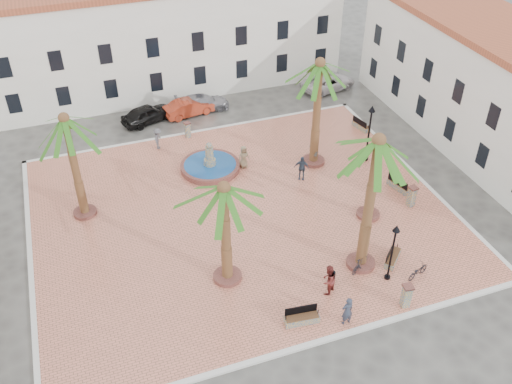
% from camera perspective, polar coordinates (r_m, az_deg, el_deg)
% --- Properties ---
extents(ground, '(120.00, 120.00, 0.00)m').
position_cam_1_polar(ground, '(36.85, -1.46, -2.31)').
color(ground, '#56544F').
rests_on(ground, ground).
extents(plaza, '(26.00, 22.00, 0.15)m').
position_cam_1_polar(plaza, '(36.80, -1.47, -2.22)').
color(plaza, '#E07E62').
rests_on(plaza, ground).
extents(kerb_n, '(26.30, 0.30, 0.16)m').
position_cam_1_polar(kerb_n, '(45.55, -5.91, 6.00)').
color(kerb_n, silver).
rests_on(kerb_n, ground).
extents(kerb_s, '(26.30, 0.30, 0.16)m').
position_cam_1_polar(kerb_s, '(29.59, 5.59, -14.89)').
color(kerb_s, silver).
rests_on(kerb_s, ground).
extents(kerb_e, '(0.30, 22.30, 0.16)m').
position_cam_1_polar(kerb_e, '(41.86, 15.65, 1.66)').
color(kerb_e, silver).
rests_on(kerb_e, ground).
extents(kerb_w, '(0.30, 22.30, 0.16)m').
position_cam_1_polar(kerb_w, '(35.97, -21.63, -6.47)').
color(kerb_w, silver).
rests_on(kerb_w, ground).
extents(building_north, '(30.40, 7.40, 9.50)m').
position_cam_1_polar(building_north, '(51.47, -8.94, 15.29)').
color(building_north, white).
rests_on(building_north, ground).
extents(building_east, '(7.40, 26.40, 9.00)m').
position_cam_1_polar(building_east, '(45.10, 22.73, 9.32)').
color(building_east, white).
rests_on(building_east, ground).
extents(fountain, '(4.23, 4.23, 2.18)m').
position_cam_1_polar(fountain, '(40.77, -4.62, 2.66)').
color(fountain, brown).
rests_on(fountain, plaza).
extents(palm_nw, '(4.84, 4.84, 7.34)m').
position_cam_1_polar(palm_nw, '(34.95, -18.43, 5.90)').
color(palm_nw, brown).
rests_on(palm_nw, plaza).
extents(palm_sw, '(5.24, 5.24, 6.65)m').
position_cam_1_polar(palm_sw, '(28.84, -3.18, -0.89)').
color(palm_sw, brown).
rests_on(palm_sw, plaza).
extents(palm_s, '(5.41, 5.41, 8.76)m').
position_cam_1_polar(palm_s, '(29.17, 11.97, 3.56)').
color(palm_s, brown).
rests_on(palm_s, plaza).
extents(palm_e, '(4.84, 4.84, 5.92)m').
position_cam_1_polar(palm_e, '(34.48, 12.04, 3.96)').
color(palm_e, brown).
rests_on(palm_e, plaza).
extents(palm_ne, '(5.31, 5.31, 8.10)m').
position_cam_1_polar(palm_ne, '(38.38, 6.36, 11.52)').
color(palm_ne, brown).
rests_on(palm_ne, plaza).
extents(bench_s, '(1.87, 0.76, 0.96)m').
position_cam_1_polar(bench_s, '(30.15, 4.59, -12.48)').
color(bench_s, gray).
rests_on(bench_s, plaza).
extents(bench_se, '(1.61, 1.55, 0.90)m').
position_cam_1_polar(bench_se, '(34.16, 13.50, -6.39)').
color(bench_se, gray).
rests_on(bench_se, plaza).
extents(bench_e, '(1.00, 1.92, 0.97)m').
position_cam_1_polar(bench_e, '(39.87, 14.11, 0.62)').
color(bench_e, gray).
rests_on(bench_e, plaza).
extents(bench_ne, '(0.86, 1.75, 0.89)m').
position_cam_1_polar(bench_ne, '(46.27, 10.46, 6.54)').
color(bench_ne, gray).
rests_on(bench_ne, plaza).
extents(lamppost_s, '(0.42, 0.42, 3.86)m').
position_cam_1_polar(lamppost_s, '(31.49, 13.61, -5.00)').
color(lamppost_s, black).
rests_on(lamppost_s, plaza).
extents(lamppost_e, '(0.48, 0.48, 4.42)m').
position_cam_1_polar(lamppost_e, '(41.05, 11.34, 6.70)').
color(lamppost_e, black).
rests_on(lamppost_e, plaza).
extents(bollard_se, '(0.59, 0.59, 1.47)m').
position_cam_1_polar(bollard_se, '(31.46, 14.81, -9.98)').
color(bollard_se, gray).
rests_on(bollard_se, plaza).
extents(bollard_n, '(0.55, 0.55, 1.27)m').
position_cam_1_polar(bollard_n, '(44.51, -6.86, 6.23)').
color(bollard_n, gray).
rests_on(bollard_n, plaza).
extents(bollard_e, '(0.61, 0.61, 1.47)m').
position_cam_1_polar(bollard_e, '(38.29, 15.31, -0.39)').
color(bollard_e, gray).
rests_on(bollard_e, plaza).
extents(litter_bin, '(0.36, 0.36, 0.70)m').
position_cam_1_polar(litter_bin, '(32.26, 7.61, -8.41)').
color(litter_bin, black).
rests_on(litter_bin, plaza).
extents(cyclist_a, '(0.69, 0.48, 1.80)m').
position_cam_1_polar(cyclist_a, '(29.91, 9.11, -11.66)').
color(cyclist_a, '#2E3546').
rests_on(cyclist_a, plaza).
extents(bicycle_a, '(1.63, 1.00, 0.81)m').
position_cam_1_polar(bicycle_a, '(33.47, 15.88, -7.62)').
color(bicycle_a, black).
rests_on(bicycle_a, plaza).
extents(cyclist_b, '(1.17, 1.12, 1.90)m').
position_cam_1_polar(cyclist_b, '(31.21, 7.24, -8.72)').
color(cyclist_b, maroon).
rests_on(cyclist_b, plaza).
extents(bicycle_b, '(1.59, 1.17, 0.95)m').
position_cam_1_polar(bicycle_b, '(33.08, 10.37, -7.07)').
color(bicycle_b, black).
rests_on(bicycle_b, plaza).
extents(pedestrian_fountain_a, '(0.88, 0.62, 1.70)m').
position_cam_1_polar(pedestrian_fountain_a, '(40.57, -1.24, 3.54)').
color(pedestrian_fountain_a, '#8B7757').
rests_on(pedestrian_fountain_a, plaza).
extents(pedestrian_fountain_b, '(1.14, 0.89, 1.81)m').
position_cam_1_polar(pedestrian_fountain_b, '(39.43, 4.58, 2.42)').
color(pedestrian_fountain_b, '#303E4E').
rests_on(pedestrian_fountain_b, plaza).
extents(pedestrian_north, '(0.99, 1.23, 1.66)m').
position_cam_1_polar(pedestrian_north, '(43.33, -9.77, 5.29)').
color(pedestrian_north, '#555459').
rests_on(pedestrian_north, plaza).
extents(pedestrian_east, '(0.73, 1.61, 1.67)m').
position_cam_1_polar(pedestrian_east, '(41.38, 5.88, 4.03)').
color(pedestrian_east, gray).
rests_on(pedestrian_east, plaza).
extents(car_black, '(4.68, 3.13, 1.48)m').
position_cam_1_polar(car_black, '(47.32, -10.78, 7.69)').
color(car_black, black).
rests_on(car_black, ground).
extents(car_red, '(4.45, 2.19, 1.40)m').
position_cam_1_polar(car_red, '(47.87, -6.68, 8.41)').
color(car_red, '#AC331B').
rests_on(car_red, ground).
extents(car_silver, '(4.67, 2.25, 1.31)m').
position_cam_1_polar(car_silver, '(48.58, -5.41, 8.89)').
color(car_silver, '#9999A1').
rests_on(car_silver, ground).
extents(car_white, '(5.32, 3.24, 1.38)m').
position_cam_1_polar(car_white, '(52.09, 7.26, 10.80)').
color(car_white, silver).
rests_on(car_white, ground).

